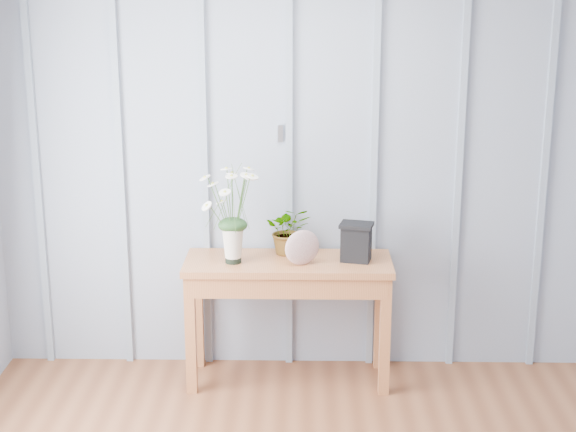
{
  "coord_description": "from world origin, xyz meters",
  "views": [
    {
      "loc": [
        -0.16,
        -2.85,
        2.37
      ],
      "look_at": [
        -0.25,
        1.94,
        1.03
      ],
      "focal_mm": 55.0,
      "sensor_mm": 36.0,
      "label": 1
    }
  ],
  "objects_px": {
    "daisy_vase": "(232,201)",
    "carved_box": "(356,242)",
    "felt_disc_vessel": "(302,248)",
    "sideboard": "(288,279)"
  },
  "relations": [
    {
      "from": "felt_disc_vessel",
      "to": "carved_box",
      "type": "distance_m",
      "value": 0.32
    },
    {
      "from": "daisy_vase",
      "to": "felt_disc_vessel",
      "type": "distance_m",
      "value": 0.47
    },
    {
      "from": "sideboard",
      "to": "felt_disc_vessel",
      "type": "relative_size",
      "value": 5.79
    },
    {
      "from": "daisy_vase",
      "to": "carved_box",
      "type": "xyz_separation_m",
      "value": [
        0.71,
        0.05,
        -0.25
      ]
    },
    {
      "from": "daisy_vase",
      "to": "carved_box",
      "type": "relative_size",
      "value": 2.59
    },
    {
      "from": "sideboard",
      "to": "daisy_vase",
      "type": "bearing_deg",
      "value": -171.54
    },
    {
      "from": "carved_box",
      "to": "sideboard",
      "type": "bearing_deg",
      "value": -179.99
    },
    {
      "from": "sideboard",
      "to": "daisy_vase",
      "type": "distance_m",
      "value": 0.57
    },
    {
      "from": "daisy_vase",
      "to": "carved_box",
      "type": "distance_m",
      "value": 0.75
    },
    {
      "from": "carved_box",
      "to": "daisy_vase",
      "type": "bearing_deg",
      "value": -176.2
    }
  ]
}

